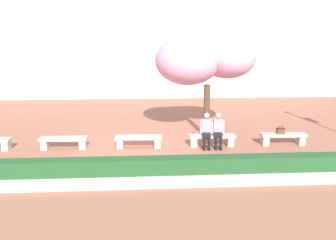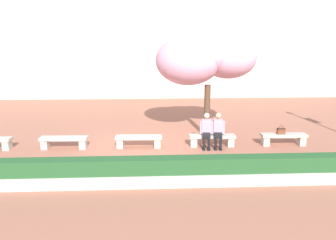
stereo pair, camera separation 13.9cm
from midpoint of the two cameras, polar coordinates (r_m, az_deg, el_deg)
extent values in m
plane|color=#9E604C|center=(12.41, -4.76, -4.77)|extent=(100.00, 100.00, 0.00)
cube|color=#B7B2A8|center=(24.63, -4.04, 16.70)|extent=(28.00, 4.00, 10.53)
cube|color=#ADA89E|center=(13.41, -25.95, -3.94)|extent=(0.25, 0.35, 0.35)
cube|color=#ADA89E|center=(12.69, -17.40, -3.05)|extent=(1.75, 0.46, 0.10)
cube|color=#ADA89E|center=(12.96, -20.31, -3.97)|extent=(0.25, 0.35, 0.35)
cube|color=#ADA89E|center=(12.58, -14.26, -4.05)|extent=(0.25, 0.35, 0.35)
cube|color=#ADA89E|center=(12.29, -4.80, -3.00)|extent=(1.75, 0.46, 0.10)
cube|color=#ADA89E|center=(12.41, -8.01, -4.00)|extent=(0.25, 0.35, 0.35)
cube|color=#ADA89E|center=(12.33, -1.53, -3.99)|extent=(0.25, 0.35, 0.35)
cube|color=#ADA89E|center=(12.50, 8.00, -2.80)|extent=(1.75, 0.46, 0.10)
cube|color=#ADA89E|center=(12.46, 4.79, -3.84)|extent=(0.25, 0.35, 0.35)
cube|color=#ADA89E|center=(12.69, 11.09, -3.73)|extent=(0.25, 0.35, 0.35)
cube|color=#ADA89E|center=(13.29, 19.82, -2.50)|extent=(1.75, 0.46, 0.10)
cube|color=#ADA89E|center=(13.12, 16.89, -3.51)|extent=(0.25, 0.35, 0.35)
cube|color=#ADA89E|center=(13.62, 22.49, -3.34)|extent=(0.25, 0.35, 0.35)
cube|color=black|center=(12.16, 6.61, -5.04)|extent=(0.13, 0.23, 0.06)
cylinder|color=black|center=(12.16, 6.62, -4.02)|extent=(0.10, 0.10, 0.42)
cube|color=black|center=(12.17, 7.46, -5.06)|extent=(0.13, 0.23, 0.06)
cylinder|color=black|center=(12.16, 7.47, -4.03)|extent=(0.10, 0.10, 0.42)
cube|color=black|center=(12.25, 7.05, -2.56)|extent=(0.33, 0.43, 0.12)
cube|color=#B293A8|center=(12.40, 7.04, -1.08)|extent=(0.37, 0.26, 0.54)
sphere|color=beige|center=(12.30, 7.10, 0.74)|extent=(0.21, 0.21, 0.21)
cylinder|color=#B293A8|center=(12.38, 6.07, -1.27)|extent=(0.09, 0.09, 0.50)
cylinder|color=#B293A8|center=(12.40, 8.01, -1.30)|extent=(0.09, 0.09, 0.50)
cube|color=black|center=(12.24, 8.63, -4.99)|extent=(0.13, 0.23, 0.06)
cylinder|color=black|center=(12.23, 8.64, -3.97)|extent=(0.10, 0.10, 0.42)
cube|color=black|center=(12.26, 9.47, -5.00)|extent=(0.13, 0.23, 0.06)
cylinder|color=black|center=(12.25, 9.49, -3.98)|extent=(0.10, 0.10, 0.42)
cube|color=black|center=(12.34, 9.05, -2.52)|extent=(0.33, 0.43, 0.12)
cube|color=#B293A8|center=(12.48, 9.03, -1.05)|extent=(0.37, 0.26, 0.54)
sphere|color=tan|center=(12.38, 9.10, 0.76)|extent=(0.21, 0.21, 0.21)
cylinder|color=#B293A8|center=(12.45, 8.06, -1.24)|extent=(0.09, 0.09, 0.50)
cylinder|color=#B293A8|center=(12.49, 9.99, -1.27)|extent=(0.09, 0.09, 0.50)
cube|color=brown|center=(13.20, 19.38, -1.84)|extent=(0.30, 0.14, 0.22)
cube|color=#552C1C|center=(13.18, 19.41, -1.47)|extent=(0.30, 0.15, 0.04)
torus|color=#4A2718|center=(13.16, 19.43, -1.17)|extent=(0.14, 0.02, 0.14)
cylinder|color=#513828|center=(13.62, 7.09, 1.56)|extent=(0.25, 0.25, 2.17)
ellipsoid|color=#EAA8C6|center=(13.34, 7.38, 11.44)|extent=(2.23, 2.23, 1.67)
ellipsoid|color=#EAA8C6|center=(13.14, 3.84, 10.30)|extent=(2.58, 2.65, 1.93)
ellipsoid|color=#EAA8C6|center=(13.66, 10.70, 10.67)|extent=(2.26, 2.44, 1.70)
cube|color=#ADA89E|center=(9.20, -5.45, -10.28)|extent=(17.73, 0.50, 0.36)
cube|color=#235128|center=(9.05, -5.50, -7.96)|extent=(17.63, 0.44, 0.44)
camera|label=1|loc=(0.07, -89.68, 0.08)|focal=35.00mm
camera|label=2|loc=(0.07, 90.32, -0.08)|focal=35.00mm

